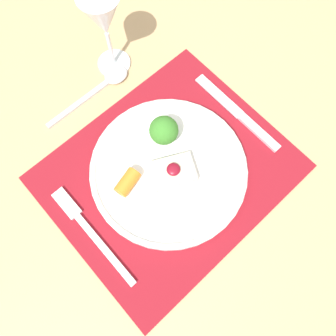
% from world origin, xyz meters
% --- Properties ---
extents(ground_plane, '(8.00, 8.00, 0.00)m').
position_xyz_m(ground_plane, '(0.00, 0.00, 0.00)').
color(ground_plane, gray).
extents(dining_table, '(1.29, 1.18, 0.76)m').
position_xyz_m(dining_table, '(0.00, 0.00, 0.67)').
color(dining_table, tan).
rests_on(dining_table, ground_plane).
extents(placemat, '(0.43, 0.36, 0.00)m').
position_xyz_m(placemat, '(0.00, 0.00, 0.76)').
color(placemat, maroon).
rests_on(placemat, dining_table).
extents(dinner_plate, '(0.29, 0.29, 0.08)m').
position_xyz_m(dinner_plate, '(0.00, 0.00, 0.77)').
color(dinner_plate, white).
rests_on(dinner_plate, placemat).
extents(fork, '(0.02, 0.22, 0.01)m').
position_xyz_m(fork, '(-0.18, 0.02, 0.76)').
color(fork, silver).
rests_on(fork, placemat).
extents(knife, '(0.02, 0.22, 0.01)m').
position_xyz_m(knife, '(0.18, -0.01, 0.76)').
color(knife, silver).
rests_on(knife, placemat).
extents(spoon, '(0.20, 0.04, 0.01)m').
position_xyz_m(spoon, '(0.04, 0.23, 0.76)').
color(spoon, silver).
rests_on(spoon, dining_table).
extents(wine_glass_near, '(0.07, 0.07, 0.18)m').
position_xyz_m(wine_glass_near, '(0.08, 0.26, 0.88)').
color(wine_glass_near, white).
rests_on(wine_glass_near, dining_table).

